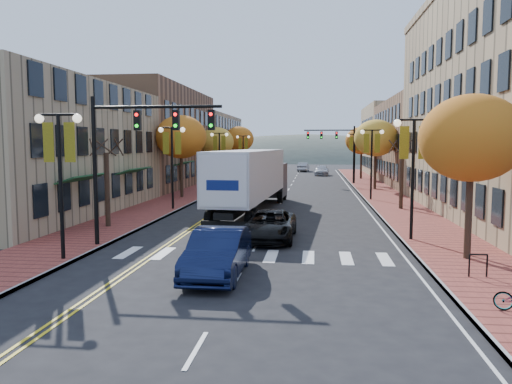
% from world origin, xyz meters
% --- Properties ---
extents(ground, '(200.00, 200.00, 0.00)m').
position_xyz_m(ground, '(0.00, 0.00, 0.00)').
color(ground, black).
rests_on(ground, ground).
extents(sidewalk_left, '(4.00, 85.00, 0.15)m').
position_xyz_m(sidewalk_left, '(-9.00, 32.50, 0.07)').
color(sidewalk_left, brown).
rests_on(sidewalk_left, ground).
extents(sidewalk_right, '(4.00, 85.00, 0.15)m').
position_xyz_m(sidewalk_right, '(9.00, 32.50, 0.07)').
color(sidewalk_right, brown).
rests_on(sidewalk_right, ground).
extents(building_left_near, '(12.00, 22.00, 9.00)m').
position_xyz_m(building_left_near, '(-17.00, 13.00, 4.50)').
color(building_left_near, '#9E8966').
rests_on(building_left_near, ground).
extents(building_left_mid, '(12.00, 24.00, 11.00)m').
position_xyz_m(building_left_mid, '(-17.00, 36.00, 5.50)').
color(building_left_mid, brown).
rests_on(building_left_mid, ground).
extents(building_left_far, '(12.00, 26.00, 9.50)m').
position_xyz_m(building_left_far, '(-17.00, 61.00, 4.75)').
color(building_left_far, '#9E8966').
rests_on(building_left_far, ground).
extents(building_right_mid, '(15.00, 24.00, 10.00)m').
position_xyz_m(building_right_mid, '(18.50, 42.00, 5.00)').
color(building_right_mid, brown).
rests_on(building_right_mid, ground).
extents(building_right_far, '(15.00, 20.00, 11.00)m').
position_xyz_m(building_right_far, '(18.50, 64.00, 5.50)').
color(building_right_far, '#9E8966').
rests_on(building_right_far, ground).
extents(tree_left_a, '(0.28, 0.28, 4.20)m').
position_xyz_m(tree_left_a, '(-9.00, 8.00, 2.25)').
color(tree_left_a, '#382619').
rests_on(tree_left_a, sidewalk_left).
extents(tree_left_b, '(4.48, 4.48, 7.21)m').
position_xyz_m(tree_left_b, '(-9.00, 24.00, 5.45)').
color(tree_left_b, '#382619').
rests_on(tree_left_b, sidewalk_left).
extents(tree_left_c, '(4.16, 4.16, 6.69)m').
position_xyz_m(tree_left_c, '(-9.00, 40.00, 5.05)').
color(tree_left_c, '#382619').
rests_on(tree_left_c, sidewalk_left).
extents(tree_left_d, '(4.61, 4.61, 7.42)m').
position_xyz_m(tree_left_d, '(-9.00, 58.00, 5.60)').
color(tree_left_d, '#382619').
rests_on(tree_left_d, sidewalk_left).
extents(tree_right_a, '(4.16, 4.16, 6.69)m').
position_xyz_m(tree_right_a, '(9.00, 2.00, 5.05)').
color(tree_right_a, '#382619').
rests_on(tree_right_a, sidewalk_right).
extents(tree_right_b, '(0.28, 0.28, 4.20)m').
position_xyz_m(tree_right_b, '(9.00, 18.00, 2.25)').
color(tree_right_b, '#382619').
rests_on(tree_right_b, sidewalk_right).
extents(tree_right_c, '(4.48, 4.48, 7.21)m').
position_xyz_m(tree_right_c, '(9.00, 34.00, 5.45)').
color(tree_right_c, '#382619').
rests_on(tree_right_c, sidewalk_right).
extents(tree_right_d, '(4.35, 4.35, 7.00)m').
position_xyz_m(tree_right_d, '(9.00, 50.00, 5.29)').
color(tree_right_d, '#382619').
rests_on(tree_right_d, sidewalk_right).
extents(lamp_left_a, '(1.96, 0.36, 6.05)m').
position_xyz_m(lamp_left_a, '(-7.50, 0.00, 4.29)').
color(lamp_left_a, black).
rests_on(lamp_left_a, ground).
extents(lamp_left_b, '(1.96, 0.36, 6.05)m').
position_xyz_m(lamp_left_b, '(-7.50, 16.00, 4.29)').
color(lamp_left_b, black).
rests_on(lamp_left_b, ground).
extents(lamp_left_c, '(1.96, 0.36, 6.05)m').
position_xyz_m(lamp_left_c, '(-7.50, 34.00, 4.29)').
color(lamp_left_c, black).
rests_on(lamp_left_c, ground).
extents(lamp_left_d, '(1.96, 0.36, 6.05)m').
position_xyz_m(lamp_left_d, '(-7.50, 52.00, 4.29)').
color(lamp_left_d, black).
rests_on(lamp_left_d, ground).
extents(lamp_right_a, '(1.96, 0.36, 6.05)m').
position_xyz_m(lamp_right_a, '(7.50, 6.00, 4.29)').
color(lamp_right_a, black).
rests_on(lamp_right_a, ground).
extents(lamp_right_b, '(1.96, 0.36, 6.05)m').
position_xyz_m(lamp_right_b, '(7.50, 24.00, 4.29)').
color(lamp_right_b, black).
rests_on(lamp_right_b, ground).
extents(lamp_right_c, '(1.96, 0.36, 6.05)m').
position_xyz_m(lamp_right_c, '(7.50, 42.00, 4.29)').
color(lamp_right_c, black).
rests_on(lamp_right_c, ground).
extents(traffic_mast_near, '(6.10, 0.35, 7.00)m').
position_xyz_m(traffic_mast_near, '(-5.48, 3.00, 4.92)').
color(traffic_mast_near, black).
rests_on(traffic_mast_near, ground).
extents(traffic_mast_far, '(6.10, 0.34, 7.00)m').
position_xyz_m(traffic_mast_far, '(5.48, 42.00, 4.92)').
color(traffic_mast_far, black).
rests_on(traffic_mast_far, ground).
extents(semi_truck, '(3.91, 17.79, 4.41)m').
position_xyz_m(semi_truck, '(-1.59, 15.55, 2.58)').
color(semi_truck, black).
rests_on(semi_truck, ground).
extents(navy_sedan, '(1.85, 5.26, 1.73)m').
position_xyz_m(navy_sedan, '(-0.76, -1.45, 0.87)').
color(navy_sedan, black).
rests_on(navy_sedan, ground).
extents(black_suv, '(2.55, 5.41, 1.49)m').
position_xyz_m(black_suv, '(0.50, 5.71, 0.75)').
color(black_suv, black).
rests_on(black_suv, ground).
extents(car_far_white, '(1.91, 4.28, 1.43)m').
position_xyz_m(car_far_white, '(-2.92, 51.26, 0.71)').
color(car_far_white, white).
rests_on(car_far_white, ground).
extents(car_far_silver, '(2.37, 5.23, 1.49)m').
position_xyz_m(car_far_silver, '(3.82, 58.67, 0.74)').
color(car_far_silver, '#A7A9AF').
rests_on(car_far_silver, ground).
extents(car_far_oncoming, '(2.13, 4.92, 1.57)m').
position_xyz_m(car_far_oncoming, '(0.75, 69.72, 0.79)').
color(car_far_oncoming, '#A2A3A9').
rests_on(car_far_oncoming, ground).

